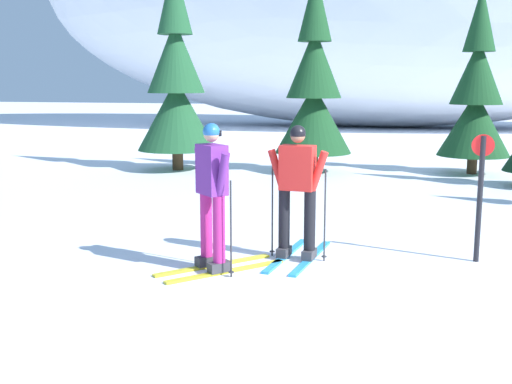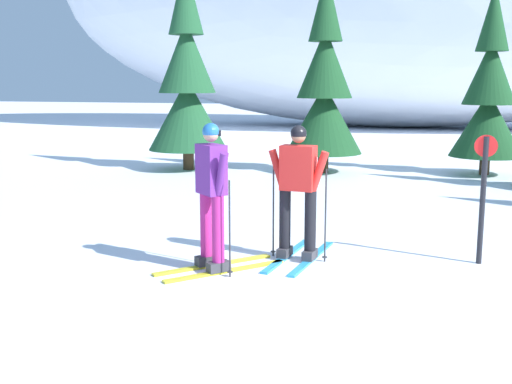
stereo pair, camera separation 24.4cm
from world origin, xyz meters
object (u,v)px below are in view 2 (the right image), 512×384
object	(u,v)px
pine_tree_far_left	(187,84)
trail_marker_post	(483,192)
pine_tree_center_left	(489,97)
skier_purple_jacket	(212,194)
pine_tree_left	(325,90)
skier_red_jacket	(298,190)

from	to	relation	value
pine_tree_far_left	trail_marker_post	distance (m)	10.10
pine_tree_center_left	trail_marker_post	xyz separation A→B (m)	(-0.57, -8.36, -1.03)
skier_purple_jacket	pine_tree_left	bearing A→B (deg)	91.53
skier_red_jacket	skier_purple_jacket	distance (m)	1.18
skier_red_jacket	pine_tree_center_left	xyz separation A→B (m)	(2.86, 8.86, 1.03)
pine_tree_far_left	skier_red_jacket	bearing A→B (deg)	-58.37
trail_marker_post	skier_purple_jacket	bearing A→B (deg)	-158.53
skier_purple_jacket	pine_tree_left	xyz separation A→B (m)	(-0.24, 8.89, 1.17)
skier_purple_jacket	pine_tree_far_left	size ratio (longest dim) A/B	0.34
skier_purple_jacket	trail_marker_post	bearing A→B (deg)	21.47
pine_tree_far_left	pine_tree_left	size ratio (longest dim) A/B	1.06
trail_marker_post	pine_tree_far_left	bearing A→B (deg)	134.39
skier_red_jacket	pine_tree_center_left	world-z (taller)	pine_tree_center_left
pine_tree_left	trail_marker_post	xyz separation A→B (m)	(3.43, -7.63, -1.20)
pine_tree_left	pine_tree_center_left	xyz separation A→B (m)	(4.00, 0.73, -0.17)
pine_tree_far_left	pine_tree_left	world-z (taller)	pine_tree_far_left
pine_tree_far_left	pine_tree_center_left	distance (m)	7.67
skier_purple_jacket	trail_marker_post	world-z (taller)	skier_purple_jacket
pine_tree_far_left	trail_marker_post	xyz separation A→B (m)	(7.00, -7.15, -1.33)
skier_red_jacket	skier_purple_jacket	size ratio (longest dim) A/B	0.97
pine_tree_far_left	skier_purple_jacket	bearing A→B (deg)	-65.62
skier_red_jacket	pine_tree_left	xyz separation A→B (m)	(-1.14, 8.13, 1.20)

